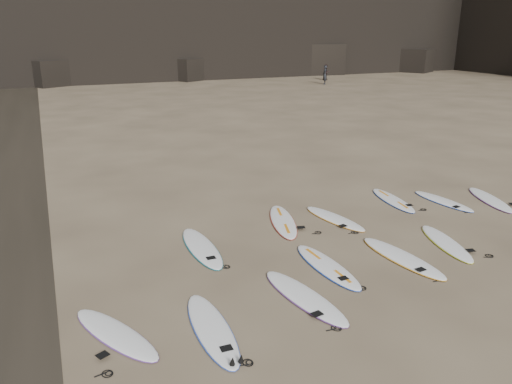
# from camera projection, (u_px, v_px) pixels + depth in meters

# --- Properties ---
(ground) EXTENTS (240.00, 240.00, 0.00)m
(ground) POSITION_uv_depth(u_px,v_px,m) (364.00, 265.00, 12.18)
(ground) COLOR #897559
(ground) RESTS_ON ground
(surfboard_0) EXTENTS (0.73, 2.71, 0.10)m
(surfboard_0) POSITION_uv_depth(u_px,v_px,m) (212.00, 328.00, 9.55)
(surfboard_0) COLOR white
(surfboard_0) RESTS_ON ground
(surfboard_1) EXTENTS (1.09, 2.81, 0.10)m
(surfboard_1) POSITION_uv_depth(u_px,v_px,m) (304.00, 296.00, 10.67)
(surfboard_1) COLOR white
(surfboard_1) RESTS_ON ground
(surfboard_2) EXTENTS (0.71, 2.67, 0.10)m
(surfboard_2) POSITION_uv_depth(u_px,v_px,m) (327.00, 266.00, 12.04)
(surfboard_2) COLOR white
(surfboard_2) RESTS_ON ground
(surfboard_3) EXTENTS (0.94, 2.81, 0.10)m
(surfboard_3) POSITION_uv_depth(u_px,v_px,m) (402.00, 257.00, 12.49)
(surfboard_3) COLOR white
(surfboard_3) RESTS_ON ground
(surfboard_4) EXTENTS (1.20, 2.56, 0.09)m
(surfboard_4) POSITION_uv_depth(u_px,v_px,m) (446.00, 243.00, 13.34)
(surfboard_4) COLOR white
(surfboard_4) RESTS_ON ground
(surfboard_5) EXTENTS (0.67, 2.77, 0.10)m
(surfboard_5) POSITION_uv_depth(u_px,v_px,m) (202.00, 247.00, 13.05)
(surfboard_5) COLOR white
(surfboard_5) RESTS_ON ground
(surfboard_6) EXTENTS (1.41, 2.81, 0.10)m
(surfboard_6) POSITION_uv_depth(u_px,v_px,m) (283.00, 221.00, 14.82)
(surfboard_6) COLOR white
(surfboard_6) RESTS_ON ground
(surfboard_7) EXTENTS (1.06, 2.54, 0.09)m
(surfboard_7) POSITION_uv_depth(u_px,v_px,m) (335.00, 218.00, 15.05)
(surfboard_7) COLOR white
(surfboard_7) RESTS_ON ground
(surfboard_8) EXTENTS (0.96, 2.58, 0.09)m
(surfboard_8) POSITION_uv_depth(u_px,v_px,m) (393.00, 200.00, 16.64)
(surfboard_8) COLOR white
(surfboard_8) RESTS_ON ground
(surfboard_9) EXTENTS (0.83, 2.45, 0.09)m
(surfboard_9) POSITION_uv_depth(u_px,v_px,m) (443.00, 201.00, 16.55)
(surfboard_9) COLOR white
(surfboard_9) RESTS_ON ground
(surfboard_10) EXTENTS (1.43, 2.66, 0.09)m
(surfboard_10) POSITION_uv_depth(u_px,v_px,m) (490.00, 199.00, 16.70)
(surfboard_10) COLOR white
(surfboard_10) RESTS_ON ground
(surfboard_11) EXTENTS (1.63, 2.51, 0.09)m
(surfboard_11) POSITION_uv_depth(u_px,v_px,m) (115.00, 333.00, 9.39)
(surfboard_11) COLOR white
(surfboard_11) RESTS_ON ground
(person_a) EXTENTS (0.65, 0.79, 1.85)m
(person_a) POSITION_uv_depth(u_px,v_px,m) (325.00, 75.00, 50.32)
(person_a) COLOR black
(person_a) RESTS_ON ground
(person_b) EXTENTS (0.86, 0.71, 1.65)m
(person_b) POSITION_uv_depth(u_px,v_px,m) (326.00, 72.00, 54.38)
(person_b) COLOR black
(person_b) RESTS_ON ground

